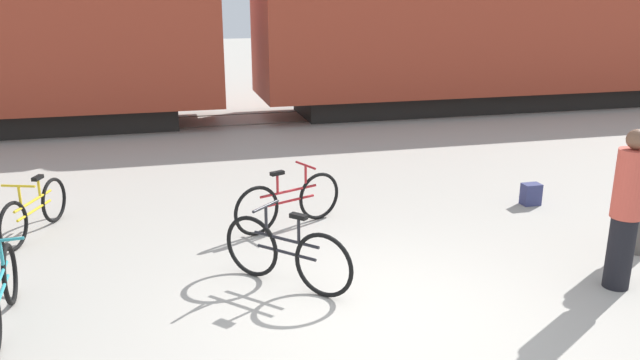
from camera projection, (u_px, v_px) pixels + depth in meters
ground_plane at (376, 315)px, 6.46m from camera, size 80.00×80.00×0.00m
freight_train at (237, 9)px, 15.50m from camera, size 58.40×2.85×5.28m
rail_near at (245, 125)px, 15.64m from camera, size 70.40×0.07×0.01m
rail_far at (238, 114)px, 16.97m from camera, size 70.40×0.07×0.01m
bicycle_black at (286, 254)px, 7.00m from camera, size 1.23×1.29×0.92m
bicycle_teal at (1, 294)px, 6.14m from camera, size 0.46×1.73×0.83m
bicycle_yellow at (35, 211)px, 8.49m from camera, size 0.63×1.62×0.81m
bicycle_maroon at (289, 202)px, 8.78m from camera, size 1.65×0.72×0.88m
person_in_red at (626, 210)px, 6.82m from camera, size 0.33×0.33×1.83m
backpack at (531, 194)px, 9.76m from camera, size 0.28×0.20×0.34m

